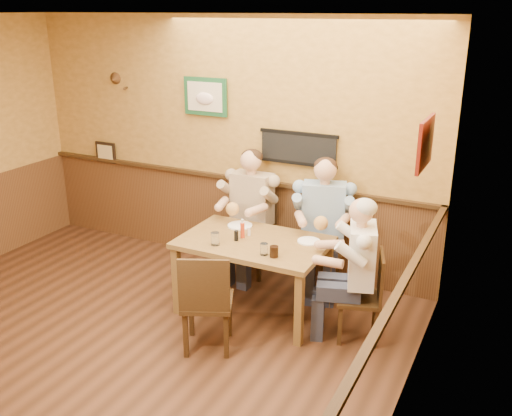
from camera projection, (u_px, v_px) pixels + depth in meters
The scene contains 17 objects.
room at pixel (89, 170), 4.33m from camera, with size 5.02×5.03×2.81m.
dining_table at pixel (254, 249), 5.49m from camera, with size 1.40×0.90×0.75m.
chair_back_left at pixel (252, 235), 6.36m from camera, with size 0.42×0.42×0.90m, color #3D2913, non-canonical shape.
chair_back_right at pixel (322, 248), 6.01m from camera, with size 0.42×0.42×0.90m, color #3D2913, non-canonical shape.
chair_right_end at pixel (359, 296), 5.09m from camera, with size 0.39×0.39×0.84m, color #3D2913, non-canonical shape.
chair_near_side at pixel (207, 299), 4.94m from camera, with size 0.43×0.43×0.93m, color #3D2913, non-canonical shape.
diner_tan_shirt at pixel (252, 219), 6.29m from camera, with size 0.60×0.60×1.29m, color tan, non-canonical shape.
diner_blue_polo at pixel (323, 231), 5.95m from camera, with size 0.60×0.60×1.29m, color #809FC1, non-canonical shape.
diner_white_elder at pixel (360, 278), 5.03m from camera, with size 0.55×0.55×1.20m, color silver, non-canonical shape.
water_glass_left at pixel (215, 239), 5.33m from camera, with size 0.08×0.08×0.12m, color white.
water_glass_mid at pixel (264, 249), 5.12m from camera, with size 0.07×0.07×0.11m, color white.
cola_tumbler at pixel (274, 252), 5.08m from camera, with size 0.08×0.08×0.10m, color black.
hot_sauce_bottle at pixel (242, 229), 5.49m from camera, with size 0.04×0.04×0.17m, color red.
salt_shaker at pixel (249, 231), 5.56m from camera, with size 0.03×0.03×0.08m, color white.
pepper_shaker at pixel (236, 236), 5.43m from camera, with size 0.04×0.04×0.10m, color black.
plate_far_left at pixel (240, 225), 5.80m from camera, with size 0.25×0.25×0.02m, color white.
plate_far_right at pixel (309, 241), 5.42m from camera, with size 0.22×0.22×0.01m, color white.
Camera 1 is at (3.13, -3.01, 2.86)m, focal length 40.00 mm.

